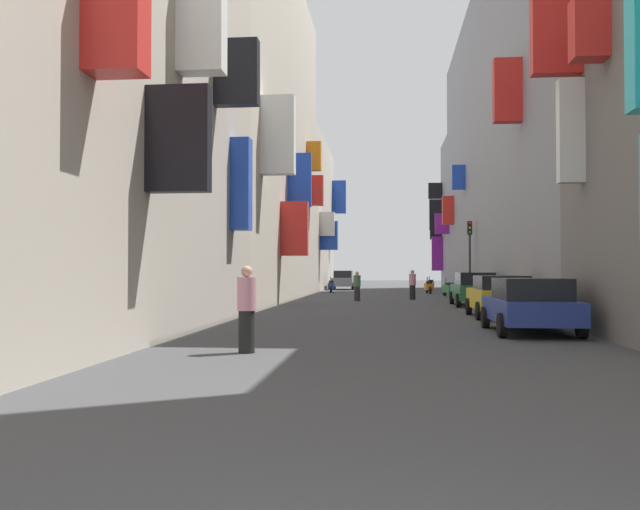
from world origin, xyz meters
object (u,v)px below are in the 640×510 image
(scooter_green, at_px, (449,289))
(pedestrian_near_left, at_px, (357,286))
(scooter_blue, at_px, (331,286))
(parked_car_grey, at_px, (343,280))
(scooter_silver, at_px, (430,285))
(scooter_orange, at_px, (429,287))
(pedestrian_near_right, at_px, (412,285))
(parked_car_yellow, at_px, (500,295))
(parked_car_green, at_px, (474,288))
(traffic_light_near_corner, at_px, (470,246))
(parked_car_blue, at_px, (530,304))
(pedestrian_crossing, at_px, (247,309))

(scooter_green, distance_m, pedestrian_near_left, 8.15)
(scooter_blue, height_order, scooter_green, same)
(parked_car_grey, distance_m, scooter_silver, 7.52)
(scooter_orange, bearing_deg, pedestrian_near_right, -98.76)
(parked_car_yellow, height_order, pedestrian_near_right, pedestrian_near_right)
(parked_car_grey, bearing_deg, scooter_green, -61.69)
(parked_car_green, bearing_deg, scooter_silver, 91.55)
(parked_car_green, xyz_separation_m, scooter_blue, (-7.91, 17.03, -0.32))
(parked_car_grey, height_order, pedestrian_near_right, pedestrian_near_right)
(scooter_orange, bearing_deg, parked_car_grey, 126.21)
(scooter_green, relative_size, pedestrian_near_right, 1.20)
(parked_car_green, relative_size, scooter_silver, 2.39)
(pedestrian_near_left, xyz_separation_m, traffic_light_near_corner, (6.22, 3.07, 2.21))
(pedestrian_near_left, relative_size, pedestrian_near_right, 0.95)
(parked_car_green, height_order, pedestrian_near_left, pedestrian_near_left)
(pedestrian_near_left, bearing_deg, scooter_blue, 100.89)
(scooter_blue, distance_m, traffic_light_near_corner, 13.11)
(parked_car_blue, xyz_separation_m, scooter_orange, (-0.81, 28.45, -0.28))
(traffic_light_near_corner, bearing_deg, parked_car_grey, 116.21)
(parked_car_yellow, height_order, scooter_blue, parked_car_yellow)
(scooter_silver, bearing_deg, parked_car_yellow, -88.99)
(scooter_blue, relative_size, scooter_silver, 1.07)
(parked_car_green, relative_size, pedestrian_crossing, 2.57)
(parked_car_grey, distance_m, pedestrian_near_left, 19.87)
(parked_car_blue, distance_m, pedestrian_near_right, 19.13)
(scooter_orange, xyz_separation_m, pedestrian_near_left, (-4.41, -11.02, 0.30))
(parked_car_green, distance_m, pedestrian_crossing, 18.92)
(pedestrian_near_right, relative_size, traffic_light_near_corner, 0.37)
(parked_car_grey, xyz_separation_m, scooter_green, (7.33, -13.61, -0.34))
(parked_car_grey, xyz_separation_m, scooter_silver, (6.91, -2.94, -0.34))
(parked_car_yellow, height_order, parked_car_green, parked_car_green)
(parked_car_yellow, xyz_separation_m, pedestrian_near_right, (-2.46, 13.38, 0.05))
(parked_car_yellow, relative_size, pedestrian_crossing, 2.41)
(scooter_silver, xyz_separation_m, scooter_orange, (-0.50, -5.82, 0.00))
(scooter_silver, relative_size, scooter_orange, 0.93)
(parked_car_blue, height_order, parked_car_grey, parked_car_grey)
(parked_car_blue, xyz_separation_m, pedestrian_crossing, (-6.40, -4.70, 0.11))
(parked_car_grey, bearing_deg, scooter_blue, -93.36)
(scooter_silver, height_order, pedestrian_near_left, pedestrian_near_left)
(scooter_green, height_order, pedestrian_near_left, pedestrian_near_left)
(parked_car_green, distance_m, parked_car_grey, 25.33)
(scooter_green, height_order, pedestrian_crossing, pedestrian_crossing)
(parked_car_grey, xyz_separation_m, traffic_light_near_corner, (8.22, -16.70, 2.16))
(parked_car_green, bearing_deg, parked_car_grey, 107.19)
(parked_car_green, distance_m, scooter_blue, 18.78)
(parked_car_grey, bearing_deg, parked_car_green, -72.81)
(parked_car_blue, relative_size, pedestrian_crossing, 2.40)
(pedestrian_crossing, bearing_deg, scooter_silver, 81.12)
(parked_car_blue, distance_m, traffic_light_near_corner, 20.65)
(parked_car_blue, height_order, scooter_blue, parked_car_blue)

